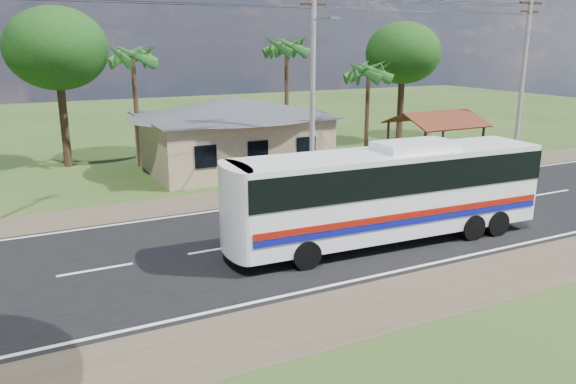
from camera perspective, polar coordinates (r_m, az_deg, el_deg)
name	(u,v)px	position (r m, az deg, el deg)	size (l,w,h in m)	color
ground	(324,232)	(23.09, 3.69, -4.04)	(120.00, 120.00, 0.00)	#2B4719
road	(324,231)	(23.09, 3.69, -4.02)	(120.00, 16.00, 0.03)	black
house	(231,125)	(34.37, -5.79, 6.77)	(12.40, 10.00, 5.00)	tan
waiting_shed	(436,121)	(36.72, 14.79, 7.02)	(5.20, 4.48, 3.35)	#362113
concrete_barrier	(453,167)	(34.33, 16.44, 2.50)	(7.00, 0.30, 0.90)	#9E9E99
utility_poles	(307,78)	(28.84, 1.96, 11.51)	(32.80, 2.22, 11.00)	#9E9E99
palm_near	(369,72)	(36.27, 8.19, 12.00)	(2.80, 2.80, 6.70)	#47301E
palm_mid	(287,48)	(38.33, -0.14, 14.47)	(2.80, 2.80, 8.20)	#47301E
palm_far	(133,57)	(35.53, -15.52, 13.12)	(2.80, 2.80, 7.70)	#47301E
tree_behind_house	(57,49)	(36.94, -22.45, 13.28)	(6.00, 6.00, 9.61)	#47301E
tree_behind_shed	(403,53)	(44.11, 11.61, 13.63)	(5.60, 5.60, 9.02)	#47301E
coach_bus	(391,186)	(21.67, 10.38, 0.56)	(12.57, 3.20, 3.87)	white
motorcycle	(255,190)	(27.75, -3.35, 0.23)	(0.60, 1.73, 0.91)	black
person	(432,162)	(33.87, 14.42, 2.97)	(0.53, 0.35, 1.46)	navy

